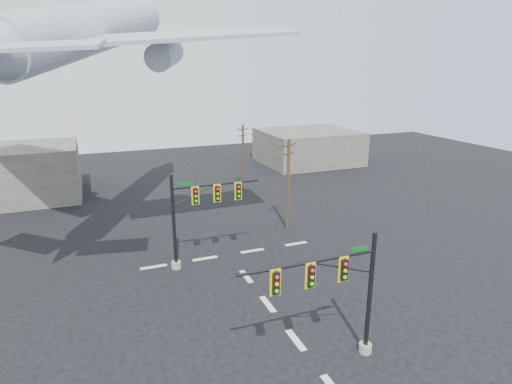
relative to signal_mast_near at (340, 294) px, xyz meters
name	(u,v)px	position (x,y,z in m)	size (l,w,h in m)	color
ground	(296,340)	(-1.15, 2.30, -3.90)	(120.00, 120.00, 0.00)	black
lane_markings	(260,294)	(-1.15, 7.64, -3.89)	(14.00, 21.20, 0.01)	silver
signal_mast_near	(340,294)	(0.00, 0.00, 0.00)	(7.48, 0.75, 6.83)	gray
signal_mast_far	(196,214)	(-3.93, 13.42, 0.20)	(6.94, 0.80, 7.25)	gray
utility_pole_a	(288,183)	(5.66, 17.78, 0.51)	(1.58, 0.81, 8.43)	#47351E
utility_pole_b	(243,157)	(6.19, 31.34, 0.26)	(1.55, 0.65, 7.96)	#47351E
power_lines	(263,137)	(5.92, 24.56, 3.70)	(2.02, 13.56, 0.03)	black
airliner	(92,30)	(-9.65, 20.64, 13.27)	(28.03, 30.63, 8.83)	#A2A5AD
building_right	(308,147)	(20.85, 42.30, -1.40)	(14.00, 12.00, 5.00)	slate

